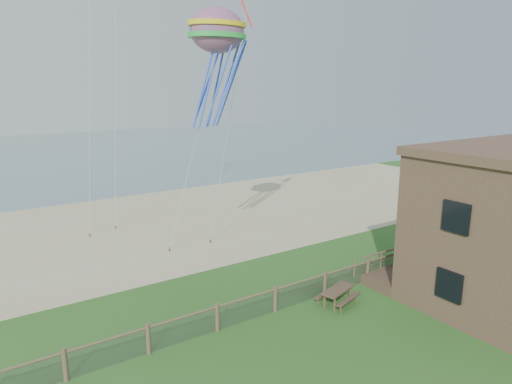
% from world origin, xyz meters
% --- Properties ---
extents(ground, '(160.00, 160.00, 0.00)m').
position_xyz_m(ground, '(0.00, 0.00, 0.00)').
color(ground, '#28521C').
rests_on(ground, ground).
extents(sand_beach, '(72.00, 20.00, 0.02)m').
position_xyz_m(sand_beach, '(0.00, 22.00, 0.00)').
color(sand_beach, tan).
rests_on(sand_beach, ground).
extents(ocean, '(160.00, 68.00, 0.02)m').
position_xyz_m(ocean, '(0.00, 66.00, 0.00)').
color(ocean, slate).
rests_on(ocean, ground).
extents(chainlink_fence, '(36.20, 0.20, 1.25)m').
position_xyz_m(chainlink_fence, '(0.00, 6.00, 0.55)').
color(chainlink_fence, brown).
rests_on(chainlink_fence, ground).
extents(motel_deck, '(15.00, 2.00, 0.50)m').
position_xyz_m(motel_deck, '(13.00, 5.00, 0.25)').
color(motel_deck, brown).
rests_on(motel_deck, ground).
extents(picnic_table, '(2.24, 1.93, 0.80)m').
position_xyz_m(picnic_table, '(2.91, 5.00, 0.40)').
color(picnic_table, brown).
rests_on(picnic_table, ground).
extents(octopus_kite, '(3.83, 3.15, 6.84)m').
position_xyz_m(octopus_kite, '(1.17, 13.00, 11.17)').
color(octopus_kite, orange).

